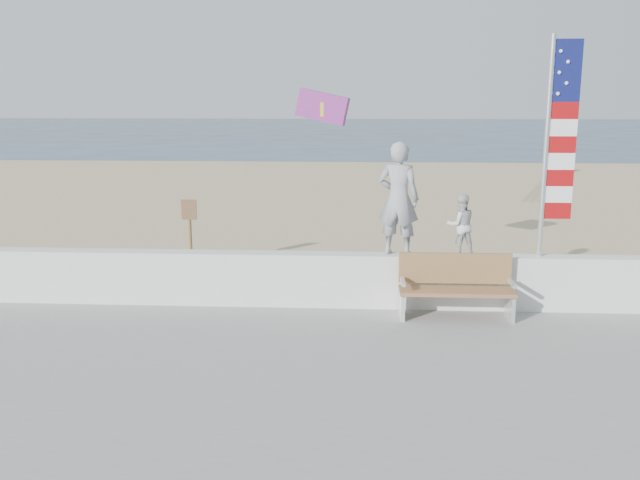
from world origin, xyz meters
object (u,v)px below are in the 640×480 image
Objects in this scene: child at (461,225)px; flag at (555,138)px; bench at (456,286)px; adult at (398,199)px.

flag reaches higher than child.
child reaches higher than bench.
adult is 1.67m from bench.
adult is 1.84× the size of child.
bench is at bearing 171.13° from adult.
flag is (2.43, -0.00, 0.98)m from adult.
child is 1.01m from bench.
flag is (1.41, -0.00, 1.41)m from child.
adult is 1.03× the size of bench.
child is at bearing -162.54° from adult.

